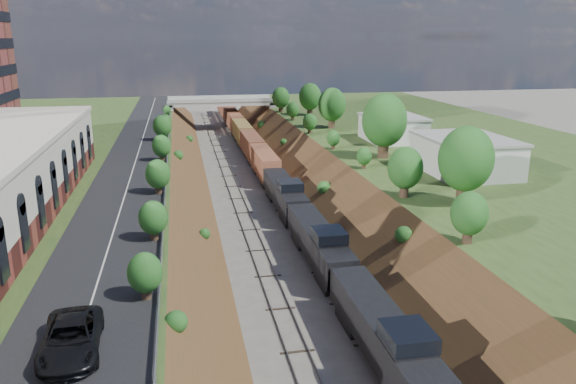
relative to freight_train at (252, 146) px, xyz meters
name	(u,v)px	position (x,y,z in m)	size (l,w,h in m)	color
platform_right	(497,174)	(30.40, -27.27, 0.09)	(44.00, 180.00, 5.00)	#314D1F
embankment_left	(173,209)	(-13.60, -27.27, -2.41)	(7.07, 180.00, 7.07)	brown
embankment_right	(343,200)	(8.40, -27.27, -2.41)	(7.07, 180.00, 7.07)	brown
rail_left_track	(240,205)	(-5.20, -27.27, -2.32)	(1.58, 180.00, 0.18)	gray
rail_right_track	(280,203)	(0.00, -27.27, -2.32)	(1.58, 180.00, 0.18)	gray
road	(132,171)	(-18.10, -27.27, 2.64)	(8.00, 180.00, 0.10)	black
guardrail	(167,166)	(-14.00, -27.47, 3.14)	(0.10, 171.00, 0.70)	#99999E
overpass	(221,108)	(-2.60, 34.73, 2.50)	(24.50, 8.30, 7.40)	gray
white_building_near	(465,156)	(20.90, -35.27, 4.59)	(9.00, 12.00, 4.00)	silver
white_building_far	(393,129)	(20.40, -13.27, 4.39)	(8.00, 10.00, 3.60)	silver
tree_right_large	(466,160)	(14.40, -47.27, 6.97)	(5.25, 5.25, 7.61)	#473323
tree_left_crest	(148,302)	(-14.40, -67.27, 4.63)	(2.45, 2.45, 3.55)	#473323
freight_train	(252,146)	(0.00, 0.00, 0.00)	(2.73, 139.95, 4.55)	black
suv	(71,338)	(-18.23, -68.34, 3.54)	(2.82, 6.12, 1.70)	black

